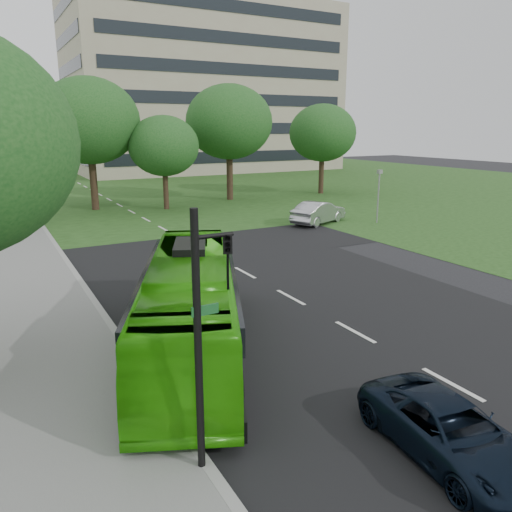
# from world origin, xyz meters

# --- Properties ---
(ground) EXTENTS (160.00, 160.00, 0.00)m
(ground) POSITION_xyz_m (0.00, 0.00, 0.00)
(ground) COLOR black
(ground) RESTS_ON ground
(street_surfaces) EXTENTS (120.00, 120.00, 0.15)m
(street_surfaces) POSITION_xyz_m (-0.38, 22.75, 0.03)
(street_surfaces) COLOR black
(street_surfaces) RESTS_ON ground
(office_building) EXTENTS (40.10, 20.10, 25.00)m
(office_building) POSITION_xyz_m (21.96, 61.96, 12.50)
(office_building) COLOR tan
(office_building) RESTS_ON ground
(tree_park_b) EXTENTS (8.08, 8.08, 10.59)m
(tree_park_b) POSITION_xyz_m (-2.32, 28.54, 7.14)
(tree_park_b) COLOR black
(tree_park_b) RESTS_ON ground
(tree_park_c) EXTENTS (5.75, 5.75, 7.63)m
(tree_park_c) POSITION_xyz_m (2.95, 25.96, 5.18)
(tree_park_c) COLOR black
(tree_park_c) RESTS_ON ground
(tree_park_d) EXTENTS (7.94, 7.94, 10.50)m
(tree_park_d) POSITION_xyz_m (10.11, 28.54, 7.11)
(tree_park_d) COLOR black
(tree_park_d) RESTS_ON ground
(tree_park_e) EXTENTS (6.73, 6.73, 8.97)m
(tree_park_e) POSITION_xyz_m (20.39, 28.18, 6.09)
(tree_park_e) COLOR black
(tree_park_e) RESTS_ON ground
(bus) EXTENTS (6.53, 10.76, 2.97)m
(bus) POSITION_xyz_m (-5.34, -0.75, 1.48)
(bus) COLOR #32AD0E
(bus) RESTS_ON ground
(sedan) EXTENTS (5.11, 3.40, 1.59)m
(sedan) POSITION_xyz_m (10.35, 14.58, 0.80)
(sedan) COLOR #A9AAAF
(sedan) RESTS_ON ground
(suv) EXTENTS (2.39, 4.43, 1.18)m
(suv) POSITION_xyz_m (-2.50, -8.00, 0.59)
(suv) COLOR black
(suv) RESTS_ON ground
(traffic_light) EXTENTS (0.86, 0.26, 5.31)m
(traffic_light) POSITION_xyz_m (-7.03, -6.00, 3.12)
(traffic_light) COLOR black
(traffic_light) RESTS_ON ground
(camera_pole) EXTENTS (0.31, 0.27, 3.78)m
(camera_pole) POSITION_xyz_m (14.15, 12.72, 2.44)
(camera_pole) COLOR gray
(camera_pole) RESTS_ON ground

